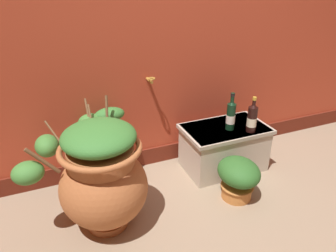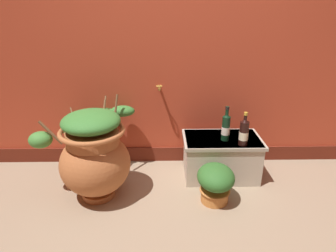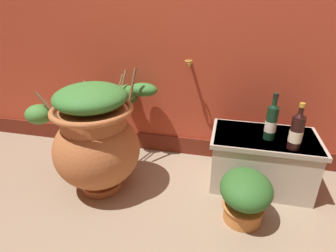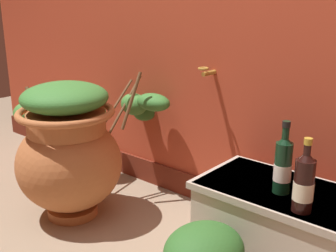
{
  "view_description": "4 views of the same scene",
  "coord_description": "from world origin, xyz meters",
  "px_view_note": "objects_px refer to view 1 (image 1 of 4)",
  "views": [
    {
      "loc": [
        -0.87,
        -1.17,
        1.56
      ],
      "look_at": [
        -0.08,
        0.72,
        0.53
      ],
      "focal_mm": 34.92,
      "sensor_mm": 36.0,
      "label": 1
    },
    {
      "loc": [
        -0.07,
        -1.51,
        1.45
      ],
      "look_at": [
        -0.03,
        0.62,
        0.57
      ],
      "focal_mm": 31.21,
      "sensor_mm": 36.0,
      "label": 2
    },
    {
      "loc": [
        0.19,
        -0.86,
        1.18
      ],
      "look_at": [
        -0.17,
        0.69,
        0.43
      ],
      "focal_mm": 28.87,
      "sensor_mm": 36.0,
      "label": 3
    },
    {
      "loc": [
        1.14,
        -0.72,
        1.14
      ],
      "look_at": [
        -0.07,
        0.69,
        0.57
      ],
      "focal_mm": 45.17,
      "sensor_mm": 36.0,
      "label": 4
    }
  ],
  "objects_px": {
    "wine_bottle_left": "(252,118)",
    "potted_shrub": "(238,177)",
    "terracotta_urn": "(100,174)",
    "wine_bottle_middle": "(231,115)"
  },
  "relations": [
    {
      "from": "terracotta_urn",
      "to": "wine_bottle_middle",
      "type": "relative_size",
      "value": 3.1
    },
    {
      "from": "terracotta_urn",
      "to": "wine_bottle_middle",
      "type": "height_order",
      "value": "terracotta_urn"
    },
    {
      "from": "potted_shrub",
      "to": "wine_bottle_middle",
      "type": "bearing_deg",
      "value": 69.87
    },
    {
      "from": "wine_bottle_left",
      "to": "potted_shrub",
      "type": "xyz_separation_m",
      "value": [
        -0.26,
        -0.25,
        -0.31
      ]
    },
    {
      "from": "terracotta_urn",
      "to": "wine_bottle_middle",
      "type": "distance_m",
      "value": 1.11
    },
    {
      "from": "wine_bottle_left",
      "to": "potted_shrub",
      "type": "height_order",
      "value": "wine_bottle_left"
    },
    {
      "from": "terracotta_urn",
      "to": "wine_bottle_middle",
      "type": "xyz_separation_m",
      "value": [
        1.08,
        0.23,
        0.12
      ]
    },
    {
      "from": "terracotta_urn",
      "to": "potted_shrub",
      "type": "height_order",
      "value": "terracotta_urn"
    },
    {
      "from": "terracotta_urn",
      "to": "wine_bottle_left",
      "type": "distance_m",
      "value": 1.22
    },
    {
      "from": "terracotta_urn",
      "to": "potted_shrub",
      "type": "distance_m",
      "value": 0.98
    }
  ]
}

